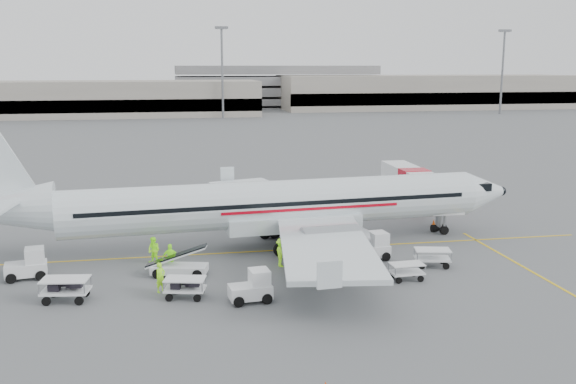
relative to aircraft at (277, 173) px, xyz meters
name	(u,v)px	position (x,y,z in m)	size (l,w,h in m)	color
ground	(293,250)	(1.01, -0.93, -5.45)	(360.00, 360.00, 0.00)	#56595B
stripe_lead	(293,249)	(1.01, -0.93, -5.45)	(44.00, 0.20, 0.01)	yellow
stripe_cross	(534,273)	(15.01, -8.93, -5.45)	(0.20, 20.00, 0.01)	yellow
terminal_west	(42,99)	(-38.99, 129.07, -0.95)	(110.00, 22.00, 9.00)	gray
terminal_east	(427,92)	(71.01, 144.07, -0.45)	(90.00, 26.00, 10.00)	gray
parking_garage	(275,85)	(26.01, 159.07, 1.55)	(62.00, 24.00, 14.00)	slate
treeline	(194,96)	(1.01, 174.07, -2.45)	(300.00, 3.00, 6.00)	black
mast_center	(222,73)	(6.01, 117.07, 5.55)	(3.20, 1.20, 22.00)	slate
mast_east	(502,73)	(81.01, 117.07, 5.55)	(3.20, 1.20, 22.00)	slate
aircraft	(277,173)	(0.00, 0.00, 0.00)	(39.55, 31.00, 10.90)	white
jet_bridge	(414,193)	(13.32, 7.51, -3.41)	(2.92, 15.57, 4.09)	white
belt_loader	(179,256)	(-7.05, -5.27, -4.21)	(4.57, 1.72, 2.48)	white
tug_fore	(371,246)	(5.74, -4.16, -4.53)	(2.39, 1.37, 1.85)	white
tug_mid	(250,286)	(-3.28, -10.55, -4.55)	(2.33, 1.33, 1.80)	white
tug_aft	(26,264)	(-16.35, -4.15, -4.51)	(2.45, 1.40, 1.89)	white
cart_loaded_a	(185,288)	(-6.82, -9.34, -4.86)	(2.25, 1.33, 1.18)	white
cart_loaded_b	(66,290)	(-13.35, -8.64, -4.79)	(2.55, 1.51, 1.33)	white
cart_empty_a	(407,272)	(6.58, -8.68, -4.92)	(2.03, 1.20, 1.06)	white
cart_empty_b	(432,258)	(9.19, -6.44, -4.86)	(2.26, 1.34, 1.18)	white
cone_nose	(434,223)	(13.56, 3.55, -5.14)	(0.38, 0.38, 0.62)	#EC4F08
cone_port	(268,191)	(2.30, 19.10, -5.10)	(0.43, 0.43, 0.70)	#EC4F08
crew_a	(160,277)	(-8.18, -8.10, -4.57)	(0.64, 0.42, 1.77)	#9BFF1C
crew_b	(154,250)	(-8.67, -2.43, -4.56)	(0.87, 0.68, 1.79)	#9BFF1C
crew_c	(281,252)	(-0.50, -4.62, -4.51)	(1.22, 0.70, 1.89)	#9BFF1C
crew_d	(171,258)	(-7.59, -4.41, -4.54)	(1.07, 0.44, 1.82)	#9BFF1C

